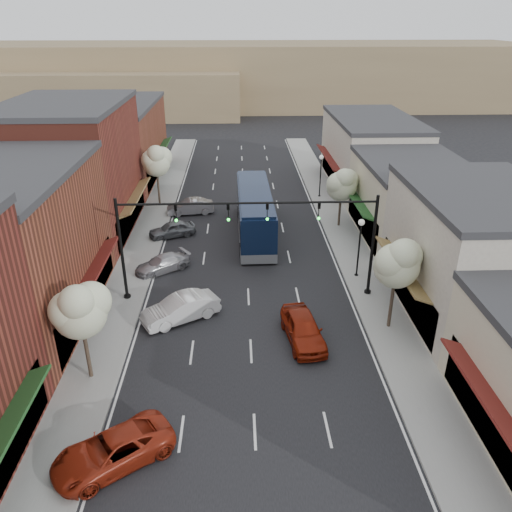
{
  "coord_description": "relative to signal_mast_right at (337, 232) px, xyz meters",
  "views": [
    {
      "loc": [
        -0.57,
        -20.8,
        16.86
      ],
      "look_at": [
        0.57,
        9.68,
        2.2
      ],
      "focal_mm": 35.0,
      "sensor_mm": 36.0,
      "label": 1
    }
  ],
  "objects": [
    {
      "name": "curb_left",
      "position": [
        -12.62,
        10.5,
        -4.55
      ],
      "size": [
        0.25,
        73.0,
        0.17
      ],
      "primitive_type": "cube",
      "color": "gray",
      "rests_on": "ground"
    },
    {
      "name": "bldg_right_midfar",
      "position": [
        8.08,
        10.0,
        -1.46
      ],
      "size": [
        9.14,
        12.1,
        6.4
      ],
      "color": "#C0B798",
      "rests_on": "ground"
    },
    {
      "name": "ground",
      "position": [
        -5.62,
        -8.0,
        -4.62
      ],
      "size": [
        160.0,
        160.0,
        0.0
      ],
      "primitive_type": "plane",
      "color": "black",
      "rests_on": "ground"
    },
    {
      "name": "bldg_left_far",
      "position": [
        -19.84,
        28.0,
        -0.46
      ],
      "size": [
        10.14,
        18.1,
        8.4
      ],
      "color": "brown",
      "rests_on": "ground"
    },
    {
      "name": "curb_right",
      "position": [
        1.38,
        10.5,
        -4.55
      ],
      "size": [
        0.25,
        73.0,
        0.17
      ],
      "primitive_type": "cube",
      "color": "gray",
      "rests_on": "ground"
    },
    {
      "name": "bldg_left_midnear",
      "position": [
        -19.85,
        -2.0,
        0.03
      ],
      "size": [
        10.14,
        14.1,
        9.4
      ],
      "color": "brown",
      "rests_on": "ground"
    },
    {
      "name": "bldg_right_midnear",
      "position": [
        8.1,
        -2.0,
        -0.72
      ],
      "size": [
        9.14,
        12.1,
        7.9
      ],
      "color": "#BDB4A2",
      "rests_on": "ground"
    },
    {
      "name": "parked_car_c",
      "position": [
        -11.82,
        3.98,
        -4.03
      ],
      "size": [
        4.34,
        3.71,
        1.19
      ],
      "primitive_type": "imported",
      "rotation": [
        0.0,
        0.0,
        -0.97
      ],
      "color": "#A7A6AC",
      "rests_on": "ground"
    },
    {
      "name": "tree_right_near",
      "position": [
        2.73,
        -4.05,
        -0.17
      ],
      "size": [
        2.85,
        2.65,
        5.95
      ],
      "color": "#47382B",
      "rests_on": "ground"
    },
    {
      "name": "tree_left_near",
      "position": [
        -13.87,
        -8.05,
        -0.4
      ],
      "size": [
        2.85,
        2.65,
        5.69
      ],
      "color": "#47382B",
      "rests_on": "ground"
    },
    {
      "name": "sidewalk_right",
      "position": [
        2.78,
        10.5,
        -4.55
      ],
      "size": [
        2.8,
        73.0,
        0.15
      ],
      "primitive_type": "cube",
      "color": "gray",
      "rests_on": "ground"
    },
    {
      "name": "coach_bus",
      "position": [
        -4.82,
        10.71,
        -2.63
      ],
      "size": [
        2.98,
        12.62,
        3.84
      ],
      "rotation": [
        0.0,
        0.0,
        0.02
      ],
      "color": "black",
      "rests_on": "ground"
    },
    {
      "name": "parked_car_b",
      "position": [
        -9.82,
        -2.63,
        -3.83
      ],
      "size": [
        4.97,
        3.86,
        1.57
      ],
      "primitive_type": "imported",
      "rotation": [
        0.0,
        0.0,
        -1.04
      ],
      "color": "silver",
      "rests_on": "ground"
    },
    {
      "name": "parked_car_e",
      "position": [
        -10.72,
        15.73,
        -3.9
      ],
      "size": [
        4.54,
        2.19,
        1.44
      ],
      "primitive_type": "imported",
      "rotation": [
        0.0,
        0.0,
        -1.41
      ],
      "color": "#A0A0A5",
      "rests_on": "ground"
    },
    {
      "name": "hill_near",
      "position": [
        -30.62,
        70.0,
        -0.62
      ],
      "size": [
        50.0,
        20.0,
        8.0
      ],
      "primitive_type": "cube",
      "color": "#7A6647",
      "rests_on": "ground"
    },
    {
      "name": "signal_mast_left",
      "position": [
        -11.24,
        0.0,
        0.0
      ],
      "size": [
        8.22,
        0.46,
        7.0
      ],
      "color": "black",
      "rests_on": "ground"
    },
    {
      "name": "lamp_post_far",
      "position": [
        2.18,
        20.0,
        -1.62
      ],
      "size": [
        0.44,
        0.44,
        4.44
      ],
      "color": "black",
      "rests_on": "ground"
    },
    {
      "name": "hill_far",
      "position": [
        -5.62,
        82.0,
        1.38
      ],
      "size": [
        120.0,
        30.0,
        12.0
      ],
      "primitive_type": "cube",
      "color": "#7A6647",
      "rests_on": "ground"
    },
    {
      "name": "red_hatchback",
      "position": [
        -2.62,
        -5.1,
        -3.81
      ],
      "size": [
        2.55,
        4.98,
        1.62
      ],
      "primitive_type": "imported",
      "rotation": [
        0.0,
        0.0,
        0.14
      ],
      "color": "maroon",
      "rests_on": "ground"
    },
    {
      "name": "parked_car_a",
      "position": [
        -11.54,
        -13.51,
        -3.92
      ],
      "size": [
        5.45,
        4.73,
        1.39
      ],
      "primitive_type": "imported",
      "rotation": [
        0.0,
        0.0,
        -0.98
      ],
      "color": "maroon",
      "rests_on": "ground"
    },
    {
      "name": "sidewalk_left",
      "position": [
        -14.02,
        10.5,
        -4.55
      ],
      "size": [
        2.8,
        73.0,
        0.15
      ],
      "primitive_type": "cube",
      "color": "gray",
      "rests_on": "ground"
    },
    {
      "name": "signal_mast_right",
      "position": [
        0.0,
        0.0,
        0.0
      ],
      "size": [
        8.22,
        0.46,
        7.0
      ],
      "color": "black",
      "rests_on": "ground"
    },
    {
      "name": "lamp_post_near",
      "position": [
        2.18,
        2.5,
        -1.62
      ],
      "size": [
        0.44,
        0.44,
        4.44
      ],
      "color": "black",
      "rests_on": "ground"
    },
    {
      "name": "tree_right_far",
      "position": [
        2.73,
        11.95,
        -0.63
      ],
      "size": [
        2.85,
        2.65,
        5.43
      ],
      "color": "#47382B",
      "rests_on": "ground"
    },
    {
      "name": "parked_car_d",
      "position": [
        -11.82,
        10.34,
        -3.96
      ],
      "size": [
        4.22,
        2.97,
        1.33
      ],
      "primitive_type": "imported",
      "rotation": [
        0.0,
        0.0,
        -1.17
      ],
      "color": "slate",
      "rests_on": "ground"
    },
    {
      "name": "tree_left_far",
      "position": [
        -13.87,
        17.95,
        -0.02
      ],
      "size": [
        2.85,
        2.65,
        6.13
      ],
      "color": "#47382B",
      "rests_on": "ground"
    },
    {
      "name": "bldg_left_midfar",
      "position": [
        -19.86,
        12.0,
        0.78
      ],
      "size": [
        10.14,
        14.1,
        10.9
      ],
      "color": "maroon",
      "rests_on": "ground"
    },
    {
      "name": "bldg_right_far",
      "position": [
        8.09,
        24.0,
        -0.96
      ],
      "size": [
        9.14,
        16.1,
        7.4
      ],
      "color": "#BDB4A2",
      "rests_on": "ground"
    }
  ]
}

